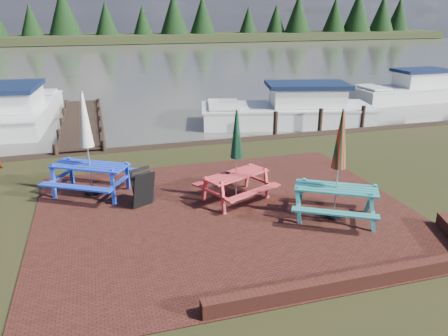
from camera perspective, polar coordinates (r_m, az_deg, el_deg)
ground at (r=9.89m, az=1.98°, el=-8.33°), size 120.00×120.00×0.00m
paving at (r=10.74m, az=0.30°, el=-5.87°), size 9.00×7.50×0.02m
brick_wall at (r=8.88m, az=20.76°, el=-12.18°), size 6.21×1.79×0.30m
water at (r=45.59m, az=-13.16°, el=13.49°), size 120.00×60.00×0.02m
far_treeline at (r=74.33m, az=-15.00°, el=18.17°), size 120.00×10.00×8.10m
picnic_table_teal at (r=10.45m, az=14.51°, el=-1.85°), size 2.48×2.40×2.63m
picnic_table_red at (r=11.16m, az=1.61°, el=-0.23°), size 2.20×2.10×2.40m
picnic_table_blue at (r=12.01m, az=-17.22°, el=0.98°), size 2.60×2.53×2.76m
chalkboard at (r=11.14m, az=-10.52°, el=-2.57°), size 0.62×0.78×0.94m
jetty at (r=20.08m, az=-18.08°, el=5.76°), size 1.76×9.08×1.00m
boat_jetty at (r=21.80m, az=-24.80°, el=6.80°), size 3.06×7.31×2.07m
boat_near at (r=19.95m, az=8.63°, el=7.32°), size 7.97×4.30×2.05m
boat_far at (r=27.14m, az=23.09°, el=9.23°), size 6.36×2.43×1.96m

